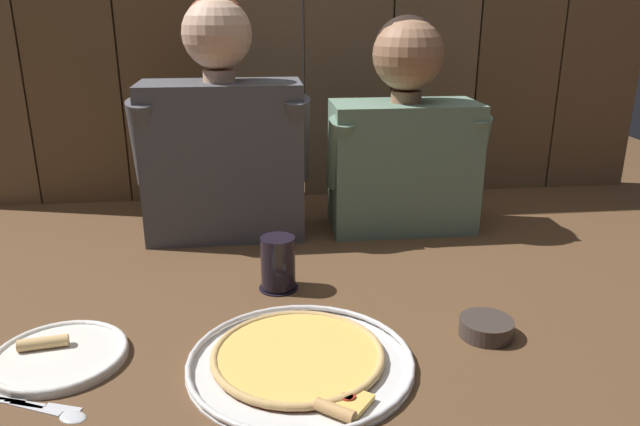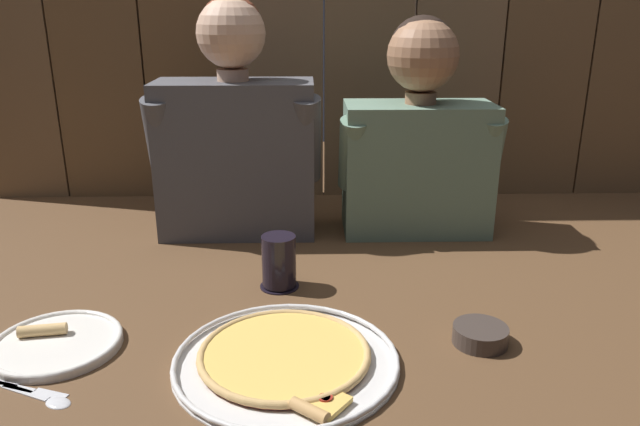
# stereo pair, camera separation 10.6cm
# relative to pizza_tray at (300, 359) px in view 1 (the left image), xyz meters

# --- Properties ---
(ground_plane) EXTENTS (3.20, 3.20, 0.00)m
(ground_plane) POSITION_rel_pizza_tray_xyz_m (0.09, 0.18, -0.01)
(ground_plane) COLOR brown
(pizza_tray) EXTENTS (0.40, 0.40, 0.03)m
(pizza_tray) POSITION_rel_pizza_tray_xyz_m (0.00, 0.00, 0.00)
(pizza_tray) COLOR silver
(pizza_tray) RESTS_ON ground
(dinner_plate) EXTENTS (0.23, 0.23, 0.03)m
(dinner_plate) POSITION_rel_pizza_tray_xyz_m (-0.42, 0.06, -0.00)
(dinner_plate) COLOR white
(dinner_plate) RESTS_ON ground
(drinking_glass) EXTENTS (0.09, 0.09, 0.12)m
(drinking_glass) POSITION_rel_pizza_tray_xyz_m (-0.02, 0.30, 0.05)
(drinking_glass) COLOR black
(drinking_glass) RESTS_ON ground
(dipping_bowl) EXTENTS (0.10, 0.10, 0.03)m
(dipping_bowl) POSITION_rel_pizza_tray_xyz_m (0.36, 0.06, 0.01)
(dipping_bowl) COLOR #3D332D
(dipping_bowl) RESTS_ON ground
(table_knife) EXTENTS (0.15, 0.07, 0.01)m
(table_knife) POSITION_rel_pizza_tray_xyz_m (-0.42, -0.07, -0.01)
(table_knife) COLOR silver
(table_knife) RESTS_ON ground
(table_spoon) EXTENTS (0.14, 0.08, 0.01)m
(table_spoon) POSITION_rel_pizza_tray_xyz_m (-0.38, -0.10, -0.01)
(table_spoon) COLOR silver
(table_spoon) RESTS_ON ground
(diner_left) EXTENTS (0.44, 0.20, 0.62)m
(diner_left) POSITION_rel_pizza_tray_xyz_m (-0.15, 0.65, 0.27)
(diner_left) COLOR #4C4C51
(diner_left) RESTS_ON ground
(diner_right) EXTENTS (0.42, 0.20, 0.57)m
(diner_right) POSITION_rel_pizza_tray_xyz_m (0.34, 0.65, 0.25)
(diner_right) COLOR slate
(diner_right) RESTS_ON ground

